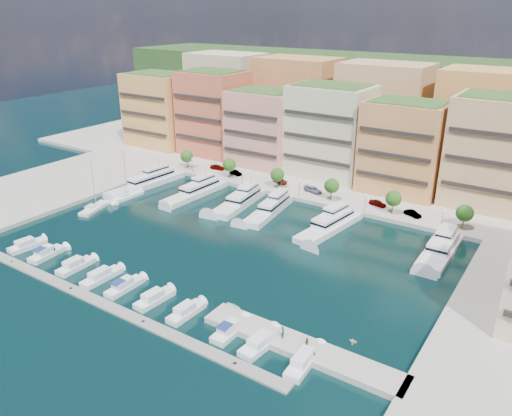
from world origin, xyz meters
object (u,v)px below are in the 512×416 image
object	(u,v)px
cruiser_2	(75,266)
cruiser_9	(304,362)
lamppost_2	(299,186)
cruiser_5	(154,299)
tree_3	(332,186)
lamppost_4	(443,216)
car_1	(236,173)
yacht_4	(331,225)
car_0	(218,167)
cruiser_1	(46,254)
yacht_6	(441,249)
lamppost_3	(365,200)
sailboat_2	(126,197)
cruiser_3	(101,277)
person_1	(307,342)
sailboat_1	(94,209)
tree_5	(465,213)
tender_0	(233,308)
cruiser_8	(261,344)
yacht_2	(240,200)
tender_3	(353,341)
lamppost_1	(242,174)
car_4	(378,203)
yacht_1	(197,191)
person_0	(283,332)
cruiser_7	(230,331)
cruiser_6	(186,312)
cruiser_0	(27,246)
car_2	(280,181)
tree_4	(394,199)
yacht_3	(271,208)
car_3	(313,190)
tree_0	(187,156)
tree_1	(229,165)
car_5	(413,214)
lamppost_0	(192,163)
tree_2	(277,175)

from	to	relation	value
cruiser_2	cruiser_9	size ratio (longest dim) A/B	0.90
lamppost_2	cruiser_5	world-z (taller)	lamppost_2
tree_3	lamppost_4	xyz separation A→B (m)	(28.00, -2.30, -0.92)
cruiser_5	car_1	bearing A→B (deg)	113.86
yacht_4	car_0	xyz separation A→B (m)	(-46.44, 18.31, 0.69)
cruiser_1	yacht_6	bearing A→B (deg)	34.52
yacht_4	car_1	size ratio (longest dim) A/B	5.28
lamppost_3	cruiser_1	bearing A→B (deg)	-128.68
cruiser_1	sailboat_2	size ratio (longest dim) A/B	0.59
lamppost_3	cruiser_5	size ratio (longest dim) A/B	0.55
cruiser_9	cruiser_3	bearing A→B (deg)	180.00
car_0	person_1	size ratio (longest dim) A/B	3.03
sailboat_2	sailboat_1	xyz separation A→B (m)	(-0.49, -9.95, -0.00)
tree_5	tender_0	bearing A→B (deg)	-114.85
lamppost_3	cruiser_8	xyz separation A→B (m)	(6.79, -55.79, -3.28)
lamppost_2	yacht_2	size ratio (longest dim) A/B	0.21
lamppost_4	cruiser_3	xyz separation A→B (m)	(-46.24, -55.79, -3.28)
tender_3	cruiser_5	bearing A→B (deg)	102.07
lamppost_1	car_0	xyz separation A→B (m)	(-13.42, 6.25, -2.04)
tender_0	car_4	world-z (taller)	car_4
yacht_1	yacht_2	bearing A→B (deg)	3.69
tree_3	yacht_2	world-z (taller)	tree_3
person_0	tree_5	bearing A→B (deg)	-21.50
tree_5	cruiser_7	xyz separation A→B (m)	(-20.90, -58.09, -4.17)
cruiser_6	tender_0	size ratio (longest dim) A/B	2.14
cruiser_0	car_2	xyz separation A→B (m)	(23.91, 61.98, 1.14)
tree_4	yacht_3	distance (m)	29.11
lamppost_3	yacht_1	xyz separation A→B (m)	(-42.12, -12.15, -2.73)
tree_4	sailboat_1	xyz separation A→B (m)	(-62.57, -36.38, -4.43)
tender_3	car_3	size ratio (longest dim) A/B	0.26
yacht_4	cruiser_2	distance (m)	54.62
tree_0	person_0	distance (m)	87.11
tree_1	car_5	distance (m)	52.74
tender_3	tender_0	xyz separation A→B (m)	(-20.08, -2.86, -0.00)
lamppost_0	car_0	size ratio (longest dim) A/B	0.91
car_4	cruiser_1	bearing A→B (deg)	153.96
lamppost_1	cruiser_9	size ratio (longest dim) A/B	0.50
cruiser_9	cruiser_6	bearing A→B (deg)	179.97
tender_0	person_1	size ratio (longest dim) A/B	2.25
cruiser_9	sailboat_2	xyz separation A→B (m)	(-70.04, 31.67, -0.24)
tree_0	lamppost_2	xyz separation A→B (m)	(40.00, -2.30, -0.92)
yacht_3	car_3	world-z (taller)	yacht_3
tree_3	lamppost_3	size ratio (longest dim) A/B	1.35
tree_0	tree_2	bearing A→B (deg)	0.00
tree_4	car_0	distance (m)	55.64
tree_5	cruiser_2	size ratio (longest dim) A/B	0.74
car_0	car_2	xyz separation A→B (m)	(22.00, -0.06, -0.10)
tree_5	yacht_3	size ratio (longest dim) A/B	0.28
lamppost_3	person_1	xyz separation A→B (m)	(12.99, -53.20, -2.07)
person_0	lamppost_3	bearing A→B (deg)	1.27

